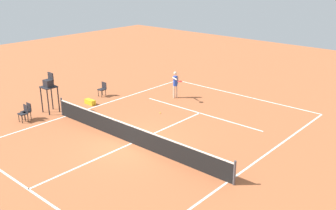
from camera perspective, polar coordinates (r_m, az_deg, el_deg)
The scene contains 10 objects.
ground_plane at distance 19.24m, azimuth -5.37°, elevation -5.65°, with size 60.00×60.00×0.00m, color #B76038.
court_lines at distance 19.23m, azimuth -5.37°, elevation -5.64°, with size 11.27×20.47×0.01m.
tennis_net at distance 19.03m, azimuth -5.42°, elevation -4.30°, with size 11.87×0.10×1.07m.
player_serving at distance 25.39m, azimuth 1.12°, elevation 3.36°, with size 1.20×0.96×1.80m.
tennis_ball at distance 22.97m, azimuth -1.16°, elevation -1.17°, with size 0.07×0.07×0.07m, color #CCE033.
umpire_chair at distance 23.75m, azimuth -17.20°, elevation 2.65°, with size 0.80×0.80×2.41m.
courtside_chair_near at distance 23.08m, azimuth -20.53°, elevation -1.04°, with size 0.44×0.46×0.95m.
courtside_chair_mid at distance 26.30m, azimuth -9.65°, elevation 2.42°, with size 0.44×0.46×0.95m.
courtside_chair_far at distance 23.33m, azimuth -20.13°, elevation -0.77°, with size 0.44×0.46×0.95m.
equipment_bag at distance 24.98m, azimuth -11.45°, elevation 0.46°, with size 0.76×0.32×0.30m, color yellow.
Camera 1 is at (-12.76, 11.84, 8.17)m, focal length 41.22 mm.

